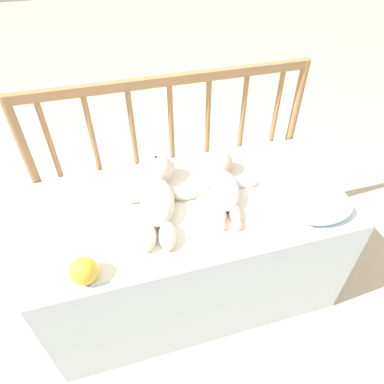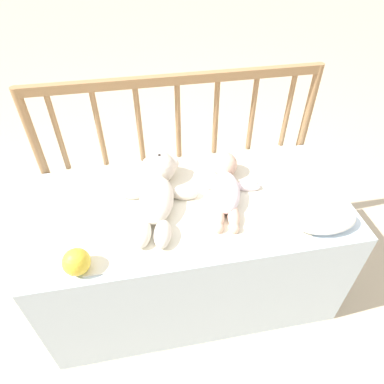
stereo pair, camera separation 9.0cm
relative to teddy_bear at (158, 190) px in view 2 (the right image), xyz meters
name	(u,v)px [view 2 (the right image)]	position (x,y,z in m)	size (l,w,h in m)	color
ground_plane	(192,285)	(0.12, -0.05, -0.61)	(12.00, 12.00, 0.00)	#C6B293
crib_mattress	(192,249)	(0.12, -0.05, -0.33)	(1.20, 0.59, 0.56)	silver
crib_rail	(179,138)	(0.12, 0.27, 0.04)	(1.20, 0.04, 0.94)	#997047
blanket	(190,203)	(0.12, -0.04, -0.05)	(0.78, 0.53, 0.01)	silver
teddy_bear	(158,190)	(0.00, 0.00, 0.00)	(0.31, 0.45, 0.13)	silver
baby	(225,186)	(0.26, -0.01, -0.01)	(0.29, 0.39, 0.11)	white
small_pillow	(325,220)	(0.57, -0.24, -0.02)	(0.23, 0.13, 0.06)	white
toy_ball	(76,262)	(-0.28, -0.28, -0.01)	(0.09, 0.09, 0.09)	yellow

